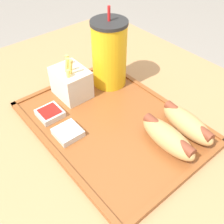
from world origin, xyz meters
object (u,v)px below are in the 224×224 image
hot_dog_near (168,137)px  sauce_cup_mayo (68,132)px  hot_dog_far (187,123)px  fries_carton (70,83)px  soda_cup (109,54)px  sauce_cup_ketchup (50,113)px

hot_dog_near → sauce_cup_mayo: size_ratio=2.59×
hot_dog_far → hot_dog_near: size_ratio=1.01×
hot_dog_near → fries_carton: size_ratio=1.24×
soda_cup → hot_dog_far: soda_cup is taller
hot_dog_far → hot_dog_near: same height
hot_dog_near → fries_carton: bearing=-167.7°
hot_dog_far → hot_dog_near: (0.00, -0.06, 0.00)m
hot_dog_near → soda_cup: bearing=168.1°
soda_cup → sauce_cup_mayo: size_ratio=3.81×
hot_dog_near → sauce_cup_mayo: (-0.16, -0.14, -0.02)m
soda_cup → hot_dog_far: 0.26m
hot_dog_far → sauce_cup_ketchup: hot_dog_far is taller
fries_carton → sauce_cup_mayo: bearing=-36.1°
hot_dog_far → soda_cup: bearing=-177.7°
sauce_cup_ketchup → fries_carton: bearing=113.1°
hot_dog_near → fries_carton: 0.28m
hot_dog_near → sauce_cup_ketchup: hot_dog_near is taller
soda_cup → fries_carton: size_ratio=1.83×
soda_cup → hot_dog_near: (0.26, -0.05, -0.06)m
hot_dog_far → fries_carton: fries_carton is taller
sauce_cup_ketchup → sauce_cup_mayo: bearing=-1.0°
soda_cup → sauce_cup_mayo: 0.23m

